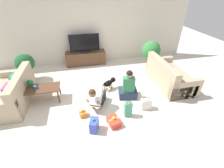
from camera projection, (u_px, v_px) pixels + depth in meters
The scene contains 19 objects.
ground_plane at pixel (99, 97), 4.49m from camera, with size 16.00×16.00×0.00m, color beige.
wall_back at pixel (88, 30), 5.91m from camera, with size 8.40×0.06×2.60m.
sofa_left at pixel (12, 94), 4.13m from camera, with size 0.94×1.74×0.85m.
sofa_right at pixel (169, 76), 4.92m from camera, with size 0.94×1.74×0.85m.
coffee_table at pixel (42, 89), 4.16m from camera, with size 0.99×0.51×0.43m.
tv_console at pixel (86, 58), 6.20m from camera, with size 1.58×0.46×0.55m.
tv at pixel (85, 44), 5.87m from camera, with size 1.16×0.20×0.71m.
potted_plant_corner_left at pixel (25, 64), 4.98m from camera, with size 0.59×0.59×0.95m.
potted_plant_corner_right at pixel (151, 51), 5.65m from camera, with size 0.69×0.69×1.09m.
person_kneeling at pixel (97, 97), 3.97m from camera, with size 0.61×0.80×0.76m.
person_sitting at pixel (128, 88), 4.32m from camera, with size 0.57×0.53×0.91m.
dog at pixel (110, 83), 4.73m from camera, with size 0.49×0.34×0.36m.
gift_box_a at pixel (114, 121), 3.58m from camera, with size 0.32×0.39×0.23m.
gift_box_b at pixel (83, 114), 3.80m from camera, with size 0.21×0.20×0.19m.
gift_box_c at pixel (94, 125), 3.39m from camera, with size 0.25×0.31×0.36m.
gift_bag_a at pixel (146, 104), 3.99m from camera, with size 0.28×0.18×0.33m.
gift_bag_b at pixel (128, 109), 3.74m from camera, with size 0.19×0.13×0.45m.
mug at pixel (35, 87), 4.09m from camera, with size 0.12×0.08×0.09m.
tabletop_plant at pixel (30, 83), 4.11m from camera, with size 0.17×0.17×0.22m.
Camera 1 is at (-0.35, -3.52, 2.81)m, focal length 24.00 mm.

